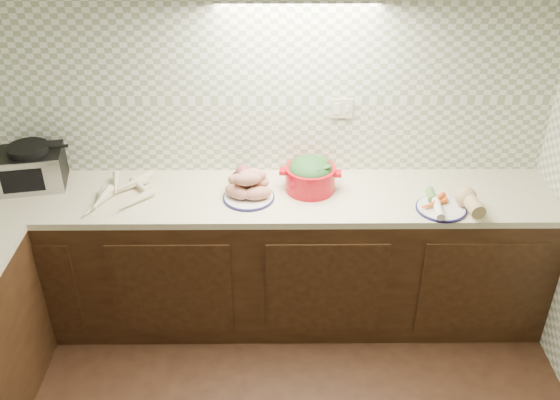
{
  "coord_description": "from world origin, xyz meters",
  "views": [
    {
      "loc": [
        0.16,
        -1.61,
        2.8
      ],
      "look_at": [
        0.18,
        1.25,
        1.02
      ],
      "focal_mm": 40.0,
      "sensor_mm": 36.0,
      "label": 1
    }
  ],
  "objects_px": {
    "dutch_oven": "(310,175)",
    "sweet_potato_plate": "(249,187)",
    "onion_bowl": "(246,177)",
    "parsnip_pile": "(118,192)",
    "veg_plate": "(453,201)",
    "toaster_oven": "(32,167)"
  },
  "relations": [
    {
      "from": "dutch_oven",
      "to": "sweet_potato_plate",
      "type": "bearing_deg",
      "value": -160.87
    },
    {
      "from": "onion_bowl",
      "to": "dutch_oven",
      "type": "distance_m",
      "value": 0.39
    },
    {
      "from": "parsnip_pile",
      "to": "veg_plate",
      "type": "bearing_deg",
      "value": -4.21
    },
    {
      "from": "toaster_oven",
      "to": "onion_bowl",
      "type": "distance_m",
      "value": 1.27
    },
    {
      "from": "sweet_potato_plate",
      "to": "onion_bowl",
      "type": "bearing_deg",
      "value": 98.97
    },
    {
      "from": "onion_bowl",
      "to": "dutch_oven",
      "type": "relative_size",
      "value": 0.46
    },
    {
      "from": "toaster_oven",
      "to": "onion_bowl",
      "type": "relative_size",
      "value": 2.39
    },
    {
      "from": "onion_bowl",
      "to": "sweet_potato_plate",
      "type": "bearing_deg",
      "value": -81.03
    },
    {
      "from": "onion_bowl",
      "to": "parsnip_pile",
      "type": "bearing_deg",
      "value": -169.76
    },
    {
      "from": "dutch_oven",
      "to": "veg_plate",
      "type": "bearing_deg",
      "value": -9.95
    },
    {
      "from": "dutch_oven",
      "to": "veg_plate",
      "type": "relative_size",
      "value": 1.08
    },
    {
      "from": "sweet_potato_plate",
      "to": "onion_bowl",
      "type": "relative_size",
      "value": 1.77
    },
    {
      "from": "sweet_potato_plate",
      "to": "onion_bowl",
      "type": "xyz_separation_m",
      "value": [
        -0.02,
        0.15,
        -0.02
      ]
    },
    {
      "from": "sweet_potato_plate",
      "to": "veg_plate",
      "type": "height_order",
      "value": "sweet_potato_plate"
    },
    {
      "from": "sweet_potato_plate",
      "to": "onion_bowl",
      "type": "height_order",
      "value": "sweet_potato_plate"
    },
    {
      "from": "onion_bowl",
      "to": "dutch_oven",
      "type": "bearing_deg",
      "value": -8.72
    },
    {
      "from": "toaster_oven",
      "to": "dutch_oven",
      "type": "height_order",
      "value": "toaster_oven"
    },
    {
      "from": "veg_plate",
      "to": "toaster_oven",
      "type": "bearing_deg",
      "value": 173.41
    },
    {
      "from": "dutch_oven",
      "to": "onion_bowl",
      "type": "bearing_deg",
      "value": 176.48
    },
    {
      "from": "toaster_oven",
      "to": "onion_bowl",
      "type": "xyz_separation_m",
      "value": [
        1.26,
        -0.01,
        -0.07
      ]
    },
    {
      "from": "toaster_oven",
      "to": "parsnip_pile",
      "type": "xyz_separation_m",
      "value": [
        0.53,
        -0.14,
        -0.09
      ]
    },
    {
      "from": "toaster_oven",
      "to": "veg_plate",
      "type": "bearing_deg",
      "value": -16.96
    }
  ]
}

